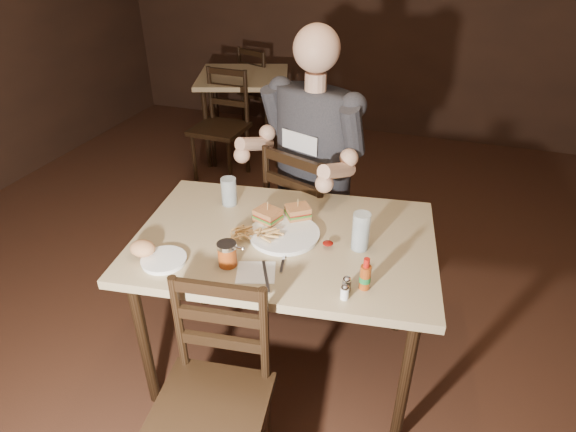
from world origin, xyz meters
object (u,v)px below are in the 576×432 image
(bg_table, at_px, (244,85))
(chair_far, at_px, (313,219))
(dinner_plate, at_px, (284,235))
(glass_right, at_px, (361,231))
(main_table, at_px, (284,251))
(bg_chair_far, at_px, (266,92))
(hot_sauce, at_px, (366,274))
(chair_near, at_px, (210,411))
(syrup_dispenser, at_px, (227,254))
(bg_chair_near, at_px, (219,128))
(side_plate, at_px, (164,261))
(diner, at_px, (309,133))
(glass_left, at_px, (229,192))

(bg_table, height_order, chair_far, chair_far)
(chair_far, bearing_deg, dinner_plate, 114.01)
(glass_right, bearing_deg, main_table, -175.62)
(bg_chair_far, height_order, hot_sauce, bg_chair_far)
(chair_near, relative_size, syrup_dispenser, 8.58)
(bg_table, distance_m, bg_chair_near, 0.59)
(chair_near, relative_size, side_plate, 4.94)
(bg_chair_far, xyz_separation_m, bg_chair_near, (0.00, -1.10, 0.00))
(chair_near, relative_size, diner, 0.83)
(bg_table, height_order, bg_chair_far, bg_chair_far)
(diner, relative_size, glass_left, 7.73)
(bg_chair_far, bearing_deg, chair_near, 131.27)
(chair_near, relative_size, glass_left, 6.43)
(main_table, xyz_separation_m, hot_sauce, (0.40, -0.23, 0.14))
(dinner_plate, height_order, syrup_dispenser, syrup_dispenser)
(bg_table, xyz_separation_m, bg_chair_far, (-0.00, 0.55, -0.23))
(bg_table, distance_m, side_plate, 2.83)
(glass_left, relative_size, hot_sauce, 1.02)
(chair_far, distance_m, syrup_dispenser, 0.98)
(diner, bearing_deg, chair_near, -69.45)
(bg_chair_near, bearing_deg, chair_near, -62.57)
(glass_right, bearing_deg, bg_table, 123.29)
(diner, relative_size, side_plate, 5.93)
(diner, xyz_separation_m, glass_right, (0.40, -0.57, -0.17))
(main_table, height_order, glass_right, glass_right)
(dinner_plate, bearing_deg, syrup_dispenser, -119.14)
(bg_chair_far, height_order, dinner_plate, bg_chair_far)
(diner, bearing_deg, glass_left, -104.74)
(bg_table, xyz_separation_m, side_plate, (0.82, -2.71, 0.10))
(bg_chair_far, relative_size, glass_left, 6.63)
(glass_right, bearing_deg, glass_left, 166.17)
(bg_chair_near, relative_size, diner, 0.86)
(bg_table, height_order, glass_left, glass_left)
(main_table, xyz_separation_m, diner, (-0.07, 0.60, 0.32))
(glass_left, bearing_deg, bg_chair_near, 117.99)
(bg_table, xyz_separation_m, syrup_dispenser, (1.07, -2.64, 0.14))
(syrup_dispenser, bearing_deg, side_plate, -172.64)
(main_table, bearing_deg, syrup_dispenser, -120.06)
(chair_far, distance_m, side_plate, 1.08)
(dinner_plate, bearing_deg, main_table, -62.00)
(syrup_dispenser, distance_m, side_plate, 0.27)
(diner, height_order, side_plate, diner)
(bg_chair_far, distance_m, dinner_plate, 3.18)
(bg_chair_near, bearing_deg, glass_left, -59.52)
(hot_sauce, bearing_deg, syrup_dispenser, -176.53)
(dinner_plate, height_order, side_plate, dinner_plate)
(chair_near, bearing_deg, dinner_plate, 78.53)
(bg_table, bearing_deg, hot_sauce, -58.20)
(main_table, relative_size, syrup_dispenser, 13.63)
(dinner_plate, distance_m, syrup_dispenser, 0.31)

